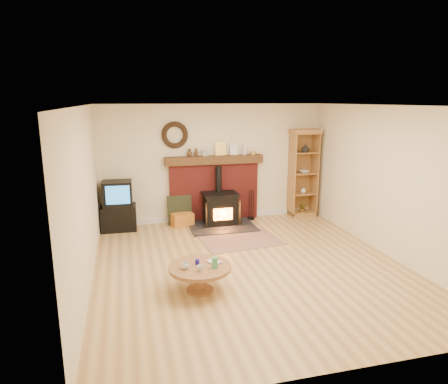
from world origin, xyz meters
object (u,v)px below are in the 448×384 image
object	(u,v)px
wood_stove	(220,210)
coffee_table	(200,271)
curio_cabinet	(303,173)
tv_unit	(118,207)

from	to	relation	value
wood_stove	coffee_table	bearing A→B (deg)	-109.00
coffee_table	wood_stove	bearing A→B (deg)	71.00
wood_stove	coffee_table	size ratio (longest dim) A/B	1.55
curio_cabinet	tv_unit	bearing A→B (deg)	-178.80
tv_unit	coffee_table	size ratio (longest dim) A/B	1.16
wood_stove	curio_cabinet	bearing A→B (deg)	7.90
curio_cabinet	wood_stove	bearing A→B (deg)	-172.10
wood_stove	curio_cabinet	distance (m)	2.17
wood_stove	tv_unit	distance (m)	2.17
curio_cabinet	coffee_table	distance (m)	4.51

